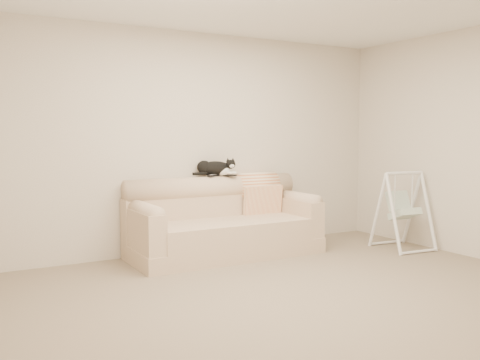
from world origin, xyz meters
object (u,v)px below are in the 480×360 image
at_px(sofa, 222,225).
at_px(remote_a, 213,175).
at_px(baby_swing, 403,210).
at_px(remote_b, 230,175).
at_px(tuxedo_cat, 215,168).

bearing_deg(sofa, remote_a, 87.82).
bearing_deg(baby_swing, sofa, 158.66).
height_order(sofa, remote_b, remote_b).
distance_m(sofa, baby_swing, 2.22).
xyz_separation_m(sofa, remote_a, (0.01, 0.24, 0.56)).
bearing_deg(remote_b, baby_swing, -28.36).
xyz_separation_m(sofa, remote_b, (0.21, 0.20, 0.56)).
xyz_separation_m(tuxedo_cat, baby_swing, (2.03, -1.07, -0.53)).
bearing_deg(remote_b, remote_a, 166.92).
xyz_separation_m(remote_a, remote_b, (0.20, -0.05, -0.00)).
distance_m(tuxedo_cat, baby_swing, 2.35).
xyz_separation_m(sofa, tuxedo_cat, (0.04, 0.26, 0.65)).
distance_m(remote_a, baby_swing, 2.35).
distance_m(remote_a, tuxedo_cat, 0.10).
relative_size(remote_a, tuxedo_cat, 0.34).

